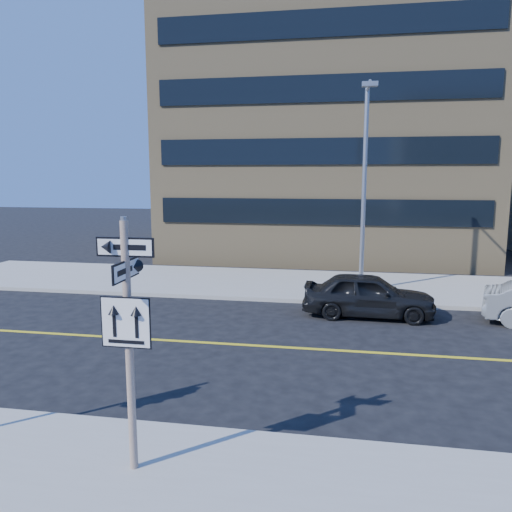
# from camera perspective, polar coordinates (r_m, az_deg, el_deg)

# --- Properties ---
(ground) EXTENTS (120.00, 120.00, 0.00)m
(ground) POSITION_cam_1_polar(r_m,az_deg,el_deg) (11.09, -8.32, -16.64)
(ground) COLOR black
(ground) RESTS_ON ground
(sign_pole) EXTENTS (0.92, 0.92, 4.06)m
(sign_pole) POSITION_cam_1_polar(r_m,az_deg,el_deg) (8.01, -14.40, -8.36)
(sign_pole) COLOR beige
(sign_pole) RESTS_ON near_sidewalk
(parked_car_a) EXTENTS (1.89, 4.50, 1.52)m
(parked_car_a) POSITION_cam_1_polar(r_m,az_deg,el_deg) (17.62, 12.72, -4.35)
(parked_car_a) COLOR black
(parked_car_a) RESTS_ON ground
(streetlight_a) EXTENTS (0.55, 2.25, 8.00)m
(streetlight_a) POSITION_cam_1_polar(r_m,az_deg,el_deg) (20.23, 12.32, 8.82)
(streetlight_a) COLOR gray
(streetlight_a) RESTS_ON far_sidewalk
(building_brick) EXTENTS (18.00, 18.00, 18.00)m
(building_brick) POSITION_cam_1_polar(r_m,az_deg,el_deg) (34.73, 8.20, 16.02)
(building_brick) COLOR tan
(building_brick) RESTS_ON ground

